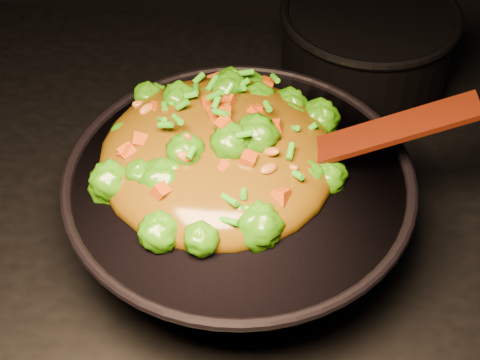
# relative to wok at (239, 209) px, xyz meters

# --- Properties ---
(wok) EXTENTS (0.52, 0.52, 0.11)m
(wok) POSITION_rel_wok_xyz_m (0.00, 0.00, 0.00)
(wok) COLOR black
(wok) RESTS_ON stovetop
(stir_fry) EXTENTS (0.31, 0.31, 0.10)m
(stir_fry) POSITION_rel_wok_xyz_m (-0.03, 0.02, 0.10)
(stir_fry) COLOR #2C7508
(stir_fry) RESTS_ON wok
(spatula) EXTENTS (0.26, 0.07, 0.11)m
(spatula) POSITION_rel_wok_xyz_m (0.13, 0.03, 0.10)
(spatula) COLOR #391407
(spatula) RESTS_ON wok
(back_pot) EXTENTS (0.32, 0.32, 0.14)m
(back_pot) POSITION_rel_wok_xyz_m (0.15, 0.32, 0.01)
(back_pot) COLOR black
(back_pot) RESTS_ON stovetop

